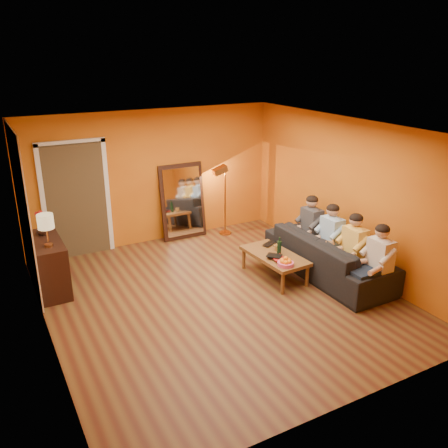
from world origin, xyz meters
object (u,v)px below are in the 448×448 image
sofa (328,255)px  vase (42,229)px  sideboard (49,265)px  table_lamp (47,231)px  dog (334,262)px  laptop (272,244)px  tumbler (277,248)px  coffee_table (274,266)px  person_far_right (311,228)px  mirror_frame (183,201)px  person_mid_left (354,250)px  person_far_left (379,262)px  person_mid_right (331,238)px  wine_bottle (279,246)px  floor_lamp (225,201)px

sofa → vase: bearing=65.2°
sideboard → table_lamp: 0.74m
dog → laptop: size_ratio=2.25×
dog → tumbler: 0.98m
sideboard → coffee_table: (3.39, -1.35, -0.21)m
sofa → person_far_right: 0.71m
sideboard → laptop: bearing=-15.7°
mirror_frame → table_lamp: bearing=-153.7°
person_mid_left → laptop: 1.42m
mirror_frame → dog: (1.34, -3.06, -0.39)m
coffee_table → person_far_left: person_far_left is taller
vase → person_mid_right: bearing=-23.0°
dog → wine_bottle: bearing=155.1°
mirror_frame → person_far_left: mirror_frame is taller
mirror_frame → coffee_table: size_ratio=1.25×
laptop → wine_bottle: bearing=-133.2°
sideboard → person_far_left: person_far_left is taller
table_lamp → person_mid_right: size_ratio=0.42×
person_far_left → person_mid_left: bearing=90.0°
sideboard → mirror_frame: bearing=21.2°
tumbler → vase: vase is taller
person_mid_left → person_mid_right: same height
person_mid_left → floor_lamp: bearing=104.3°
floor_lamp → vase: floor_lamp is taller
mirror_frame → dog: mirror_frame is taller
table_lamp → wine_bottle: table_lamp is taller
laptop → vase: 3.82m
laptop → sofa: bearing=-71.7°
dog → person_far_left: bearing=-56.8°
person_mid_right → mirror_frame: bearing=120.5°
dog → person_mid_left: (0.24, -0.18, 0.24)m
sofa → wine_bottle: 0.88m
vase → dog: bearing=-28.4°
dog → person_mid_right: bearing=72.5°
person_far_left → laptop: person_far_left is taller
person_far_left → tumbler: (-0.86, 1.48, -0.14)m
mirror_frame → vase: size_ratio=7.76×
tumbler → laptop: 0.24m
person_far_right → sofa: bearing=-101.3°
person_far_left → vase: person_far_left is taller
mirror_frame → person_mid_left: size_ratio=1.25×
table_lamp → floor_lamp: size_ratio=0.35×
tumbler → person_mid_left: bearing=-47.2°
person_far_left → mirror_frame: bearing=112.6°
dog → mirror_frame: bearing=128.8°
coffee_table → person_mid_right: person_mid_right is taller
sofa → person_far_left: bearing=-172.6°
dog → laptop: 1.13m
coffee_table → tumbler: 0.31m
sideboard → laptop: size_ratio=3.63×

